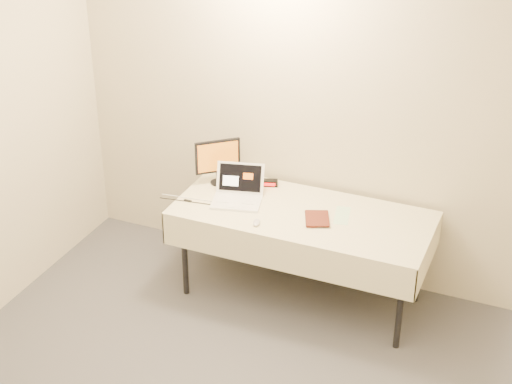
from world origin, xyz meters
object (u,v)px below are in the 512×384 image
at_px(laptop, 238,192).
at_px(book, 306,206).
at_px(table, 302,220).
at_px(monitor, 218,158).

relative_size(laptop, book, 1.91).
distance_m(table, monitor, 0.82).
bearing_deg(monitor, table, -53.82).
bearing_deg(laptop, monitor, 130.70).
xyz_separation_m(table, laptop, (-0.51, 0.00, 0.12)).
distance_m(laptop, book, 0.58).
xyz_separation_m(table, monitor, (-0.76, 0.18, 0.27)).
xyz_separation_m(monitor, book, (0.81, -0.27, -0.10)).
distance_m(table, book, 0.21).
relative_size(table, monitor, 5.18).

